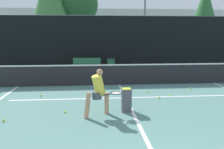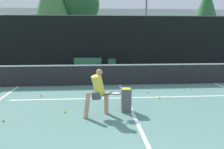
% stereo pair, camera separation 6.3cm
% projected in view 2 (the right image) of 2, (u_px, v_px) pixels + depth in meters
% --- Properties ---
extents(court_service_line, '(8.25, 0.10, 0.01)m').
position_uv_depth(court_service_line, '(126.00, 98.00, 7.97)').
color(court_service_line, white).
rests_on(court_service_line, ground).
extents(court_center_mark, '(0.10, 5.83, 0.01)m').
position_uv_depth(court_center_mark, '(129.00, 105.00, 7.12)').
color(court_center_mark, white).
rests_on(court_center_mark, ground).
extents(net, '(11.09, 0.09, 1.07)m').
position_uv_depth(net, '(120.00, 74.00, 9.88)').
color(net, slate).
rests_on(net, ground).
extents(fence_back, '(24.00, 0.06, 3.41)m').
position_uv_depth(fence_back, '(113.00, 43.00, 13.88)').
color(fence_back, black).
rests_on(fence_back, ground).
extents(player_practicing, '(1.18, 0.52, 1.35)m').
position_uv_depth(player_practicing, '(98.00, 91.00, 6.13)').
color(player_practicing, tan).
rests_on(player_practicing, ground).
extents(tennis_ball_scattered_1, '(0.07, 0.07, 0.07)m').
position_uv_depth(tennis_ball_scattered_1, '(3.00, 120.00, 5.84)').
color(tennis_ball_scattered_1, '#D1E033').
rests_on(tennis_ball_scattered_1, ground).
extents(tennis_ball_scattered_4, '(0.07, 0.07, 0.07)m').
position_uv_depth(tennis_ball_scattered_4, '(41.00, 95.00, 8.16)').
color(tennis_ball_scattered_4, '#D1E033').
rests_on(tennis_ball_scattered_4, ground).
extents(tennis_ball_scattered_6, '(0.07, 0.07, 0.07)m').
position_uv_depth(tennis_ball_scattered_6, '(147.00, 92.00, 8.63)').
color(tennis_ball_scattered_6, '#D1E033').
rests_on(tennis_ball_scattered_6, ground).
extents(tennis_ball_scattered_7, '(0.07, 0.07, 0.07)m').
position_uv_depth(tennis_ball_scattered_7, '(65.00, 112.00, 6.48)').
color(tennis_ball_scattered_7, '#D1E033').
rests_on(tennis_ball_scattered_7, ground).
extents(tennis_ball_scattered_8, '(0.07, 0.07, 0.07)m').
position_uv_depth(tennis_ball_scattered_8, '(159.00, 98.00, 7.87)').
color(tennis_ball_scattered_8, '#D1E033').
rests_on(tennis_ball_scattered_8, ground).
extents(tennis_ball_scattered_9, '(0.07, 0.07, 0.07)m').
position_uv_depth(tennis_ball_scattered_9, '(170.00, 95.00, 8.16)').
color(tennis_ball_scattered_9, '#D1E033').
rests_on(tennis_ball_scattered_9, ground).
extents(tennis_ball_scattered_11, '(0.07, 0.07, 0.07)m').
position_uv_depth(tennis_ball_scattered_11, '(191.00, 89.00, 9.15)').
color(tennis_ball_scattered_11, '#D1E033').
rests_on(tennis_ball_scattered_11, ground).
extents(ball_hopper, '(0.28, 0.28, 0.71)m').
position_uv_depth(ball_hopper, '(126.00, 99.00, 6.53)').
color(ball_hopper, '#4C4C51').
rests_on(ball_hopper, ground).
extents(courtside_bench, '(1.68, 0.47, 0.86)m').
position_uv_depth(courtside_bench, '(88.00, 65.00, 13.07)').
color(courtside_bench, '#33724C').
rests_on(courtside_bench, ground).
extents(trash_bin, '(0.49, 0.49, 0.85)m').
position_uv_depth(trash_bin, '(112.00, 65.00, 13.17)').
color(trash_bin, '#28603D').
rests_on(trash_bin, ground).
extents(parked_car, '(1.66, 4.02, 1.44)m').
position_uv_depth(parked_car, '(77.00, 56.00, 16.38)').
color(parked_car, maroon).
rests_on(parked_car, ground).
extents(tree_mid, '(2.43, 2.43, 6.48)m').
position_uv_depth(tree_mid, '(206.00, 7.00, 19.16)').
color(tree_mid, brown).
rests_on(tree_mid, ground).
extents(tree_east, '(4.10, 4.10, 7.21)m').
position_uv_depth(tree_east, '(79.00, 4.00, 21.62)').
color(tree_east, brown).
rests_on(tree_east, ground).
extents(building_far, '(36.00, 2.40, 5.71)m').
position_uv_depth(building_far, '(103.00, 29.00, 32.25)').
color(building_far, beige).
rests_on(building_far, ground).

